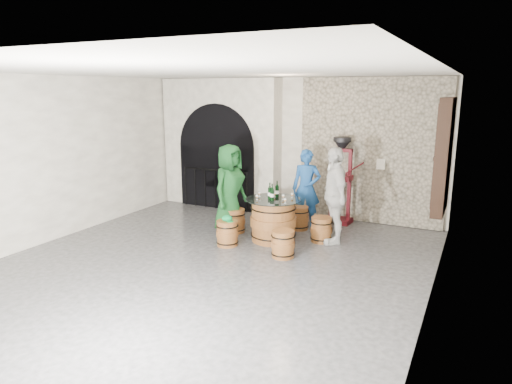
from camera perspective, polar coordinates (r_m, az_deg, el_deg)
The scene contains 30 objects.
ground at distance 7.83m, azimuth -6.28°, elevation -9.34°, with size 8.00×8.00×0.00m, color #2C2C2F.
wall_back at distance 10.91m, azimuth 4.96°, elevation 5.67°, with size 8.00×8.00×0.00m, color white.
wall_left at distance 9.72m, azimuth -24.21°, elevation 3.74°, with size 8.00×8.00×0.00m, color white.
wall_right at distance 6.24m, azimuth 21.52°, elevation -0.48°, with size 8.00×8.00×0.00m, color white.
ceiling at distance 7.26m, azimuth -6.91°, elevation 14.77°, with size 8.00×8.00×0.00m, color beige.
stone_facing_panel at distance 10.33m, azimuth 14.18°, elevation 4.94°, with size 3.20×0.12×3.18m, color tan.
arched_opening at distance 11.51m, azimuth -4.40°, elevation 5.95°, with size 3.10×0.60×3.19m.
shuttered_window at distance 8.57m, azimuth 22.35°, elevation 4.19°, with size 0.23×1.10×2.00m.
barrel_table at distance 8.99m, azimuth 2.17°, elevation -3.51°, with size 1.10×1.10×0.84m.
barrel_stool_left at distance 9.56m, azimuth -2.61°, elevation -3.60°, with size 0.43×0.43×0.50m.
barrel_stool_far at distance 9.79m, azimuth 5.38°, elevation -3.25°, with size 0.43×0.43×0.50m.
barrel_stool_right at distance 9.05m, azimuth 8.17°, elevation -4.67°, with size 0.43×0.43×0.50m.
barrel_stool_near_right at distance 8.16m, azimuth 3.39°, elevation -6.51°, with size 0.43×0.43×0.50m.
barrel_stool_near_left at distance 8.75m, azimuth -3.62°, elevation -5.17°, with size 0.43×0.43×0.50m.
green_cap at distance 8.66m, azimuth -3.63°, elevation -3.32°, with size 0.25×0.20×0.11m.
person_green at distance 9.47m, azimuth -3.30°, elevation 0.45°, with size 0.90×0.59×1.84m, color #13441B.
person_blue at distance 9.88m, azimuth 6.31°, elevation 0.45°, with size 0.62×0.40×1.69m, color navy.
person_white at distance 8.89m, azimuth 9.76°, elevation -0.41°, with size 1.10×0.46×1.88m, color silver.
wine_bottle_left at distance 8.84m, azimuth 1.73°, elevation -0.06°, with size 0.08×0.08×0.32m.
wine_bottle_center at distance 8.74m, azimuth 2.03°, elevation -0.22°, with size 0.08×0.08×0.32m.
wine_bottle_right at distance 9.02m, azimuth 2.65°, elevation 0.19°, with size 0.08×0.08×0.32m.
tasting_glass_a at distance 8.81m, azimuth 0.13°, elevation -0.66°, with size 0.05×0.05×0.10m, color #B16422, non-canonical shape.
tasting_glass_b at distance 8.84m, azimuth 3.43°, elevation -0.63°, with size 0.05×0.05×0.10m, color #B16422, non-canonical shape.
tasting_glass_c at distance 9.04m, azimuth 2.36°, elevation -0.33°, with size 0.05×0.05×0.10m, color #B16422, non-canonical shape.
tasting_glass_d at distance 8.98m, azimuth 4.53°, elevation -0.43°, with size 0.05×0.05×0.10m, color #B16422, non-canonical shape.
tasting_glass_e at distance 8.53m, azimuth 3.66°, elevation -1.12°, with size 0.05×0.05×0.10m, color #B16422, non-canonical shape.
tasting_glass_f at distance 9.07m, azimuth 0.43°, elevation -0.27°, with size 0.05×0.05×0.10m, color #B16422, non-canonical shape.
side_barrel at distance 9.99m, azimuth 1.77°, elevation -2.61°, with size 0.44×0.44×0.58m.
corking_press at distance 10.19m, azimuth 10.57°, elevation 2.26°, with size 0.80×0.46×1.92m.
control_box at distance 10.24m, azimuth 15.37°, elevation 3.39°, with size 0.18×0.10×0.22m, color silver.
Camera 1 is at (3.97, -6.08, 2.93)m, focal length 32.00 mm.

